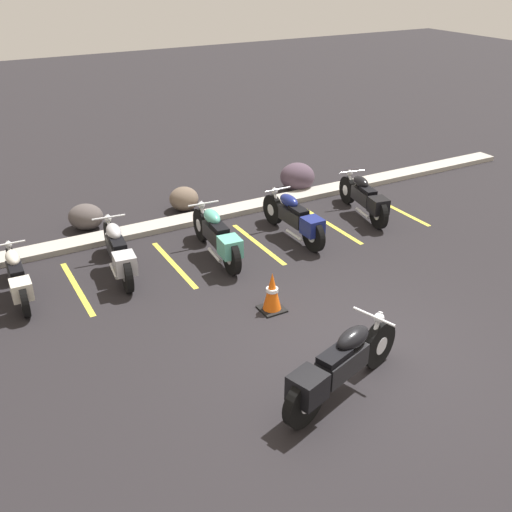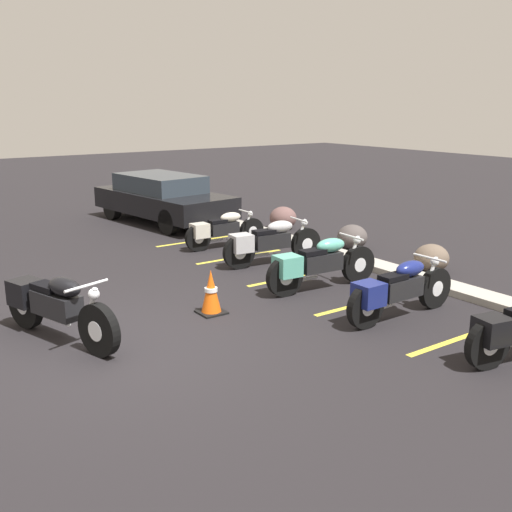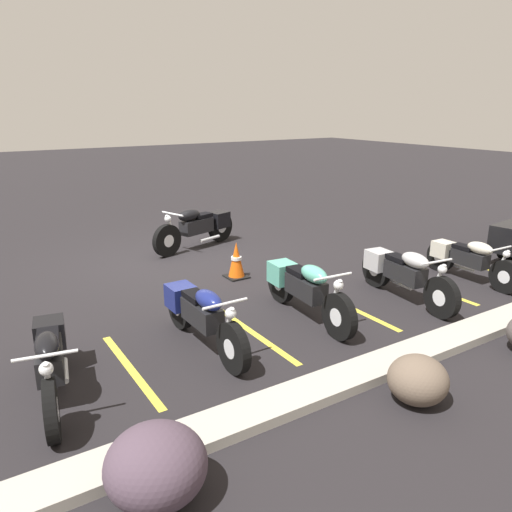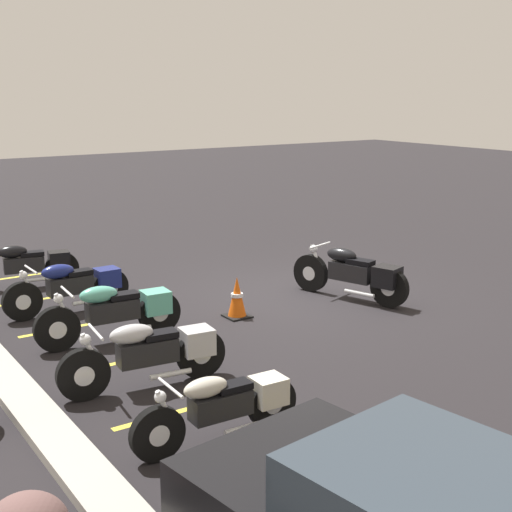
{
  "view_description": "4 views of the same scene",
  "coord_description": "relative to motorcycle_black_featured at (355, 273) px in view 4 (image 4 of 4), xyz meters",
  "views": [
    {
      "loc": [
        -4.79,
        -5.6,
        5.33
      ],
      "look_at": [
        -0.22,
        2.6,
        0.5
      ],
      "focal_mm": 42.0,
      "sensor_mm": 36.0,
      "label": 1
    },
    {
      "loc": [
        7.09,
        -2.83,
        3.16
      ],
      "look_at": [
        0.4,
        1.87,
        1.06
      ],
      "focal_mm": 42.0,
      "sensor_mm": 36.0,
      "label": 2
    },
    {
      "loc": [
        4.03,
        9.4,
        3.15
      ],
      "look_at": [
        -0.41,
        2.41,
        0.63
      ],
      "focal_mm": 35.0,
      "sensor_mm": 36.0,
      "label": 3
    },
    {
      "loc": [
        -10.07,
        7.7,
        3.72
      ],
      "look_at": [
        -0.65,
        1.37,
        1.05
      ],
      "focal_mm": 50.0,
      "sensor_mm": 36.0,
      "label": 4
    }
  ],
  "objects": [
    {
      "name": "traffic_cone",
      "position": [
        0.34,
        2.28,
        -0.17
      ],
      "size": [
        0.4,
        0.4,
        0.69
      ],
      "color": "black",
      "rests_on": "ground"
    },
    {
      "name": "parked_bike_1",
      "position": [
        -1.47,
        4.7,
        -0.03
      ],
      "size": [
        0.66,
        2.21,
        0.87
      ],
      "rotation": [
        0.0,
        0.0,
        1.46
      ],
      "color": "black",
      "rests_on": "ground"
    },
    {
      "name": "stall_line_4",
      "position": [
        3.19,
        4.57,
        -0.49
      ],
      "size": [
        0.1,
        2.1,
        0.0
      ],
      "primitive_type": "cube",
      "color": "gold",
      "rests_on": "ground"
    },
    {
      "name": "stall_line_1",
      "position": [
        -2.31,
        4.57,
        -0.49
      ],
      "size": [
        0.1,
        2.1,
        0.0
      ],
      "primitive_type": "cube",
      "color": "gold",
      "rests_on": "ground"
    },
    {
      "name": "parked_bike_2",
      "position": [
        0.38,
        4.39,
        -0.02
      ],
      "size": [
        0.63,
        2.26,
        0.89
      ],
      "rotation": [
        0.0,
        0.0,
        1.5
      ],
      "color": "black",
      "rests_on": "ground"
    },
    {
      "name": "stall_line_2",
      "position": [
        -0.48,
        4.57,
        -0.49
      ],
      "size": [
        0.1,
        2.1,
        0.0
      ],
      "primitive_type": "cube",
      "color": "gold",
      "rests_on": "ground"
    },
    {
      "name": "ground",
      "position": [
        0.8,
        0.65,
        -0.49
      ],
      "size": [
        60.0,
        60.0,
        0.0
      ],
      "primitive_type": "plane",
      "color": "black"
    },
    {
      "name": "parked_bike_4",
      "position": [
        4.1,
        4.63,
        -0.04
      ],
      "size": [
        0.75,
        2.13,
        0.84
      ],
      "rotation": [
        0.0,
        0.0,
        1.38
      ],
      "color": "black",
      "rests_on": "ground"
    },
    {
      "name": "stall_line_5",
      "position": [
        5.02,
        4.57,
        -0.49
      ],
      "size": [
        0.1,
        2.1,
        0.0
      ],
      "primitive_type": "cube",
      "color": "gold",
      "rests_on": "ground"
    },
    {
      "name": "stall_line_0",
      "position": [
        -4.14,
        4.57,
        -0.49
      ],
      "size": [
        0.1,
        2.1,
        0.0
      ],
      "primitive_type": "cube",
      "color": "gold",
      "rests_on": "ground"
    },
    {
      "name": "stall_line_3",
      "position": [
        1.36,
        4.57,
        -0.49
      ],
      "size": [
        0.1,
        2.1,
        0.0
      ],
      "primitive_type": "cube",
      "color": "gold",
      "rests_on": "ground"
    },
    {
      "name": "parked_bike_0",
      "position": [
        -3.23,
        4.69,
        -0.08
      ],
      "size": [
        0.56,
        1.99,
        0.78
      ],
      "rotation": [
        0.0,
        0.0,
        1.54
      ],
      "color": "black",
      "rests_on": "ground"
    },
    {
      "name": "motorcycle_black_featured",
      "position": [
        0.0,
        0.0,
        0.0
      ],
      "size": [
        2.28,
        0.99,
        0.93
      ],
      "rotation": [
        0.0,
        0.0,
        0.31
      ],
      "color": "black",
      "rests_on": "ground"
    },
    {
      "name": "parked_bike_3",
      "position": [
        2.15,
        4.42,
        -0.03
      ],
      "size": [
        0.61,
        2.19,
        0.86
      ],
      "rotation": [
        0.0,
        0.0,
        1.58
      ],
      "color": "black",
      "rests_on": "ground"
    }
  ]
}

